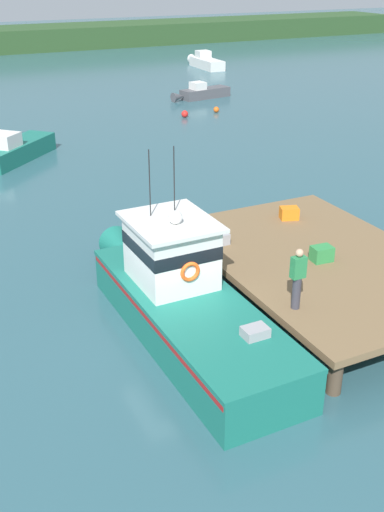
{
  "coord_description": "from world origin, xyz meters",
  "views": [
    {
      "loc": [
        -5.86,
        -13.07,
        9.06
      ],
      "look_at": [
        1.2,
        1.34,
        1.4
      ],
      "focal_mm": 43.26,
      "sensor_mm": 36.0,
      "label": 1
    }
  ],
  "objects_px": {
    "crate_single_by_cleat": "(289,213)",
    "mooring_buoy_channel_marker": "(185,114)",
    "crate_stack_mid_dock": "(322,254)",
    "moored_boat_off_the_point": "(201,93)",
    "deckhand_by_the_boat": "(298,277)",
    "mooring_buoy_outer": "(216,110)",
    "crate_stack_near_edge": "(218,239)",
    "moored_boat_mid_harbor": "(11,152)",
    "moored_boat_far_left": "(205,62)",
    "main_fishing_boat": "(182,297)"
  },
  "relations": [
    {
      "from": "crate_single_by_cleat",
      "to": "moored_boat_off_the_point",
      "type": "distance_m",
      "value": 26.7
    },
    {
      "from": "crate_stack_near_edge",
      "to": "moored_boat_off_the_point",
      "type": "distance_m",
      "value": 28.65
    },
    {
      "from": "crate_single_by_cleat",
      "to": "moored_boat_far_left",
      "type": "relative_size",
      "value": 0.1
    },
    {
      "from": "deckhand_by_the_boat",
      "to": "moored_boat_off_the_point",
      "type": "bearing_deg",
      "value": 67.26
    },
    {
      "from": "crate_stack_mid_dock",
      "to": "moored_boat_off_the_point",
      "type": "bearing_deg",
      "value": 69.8
    },
    {
      "from": "crate_single_by_cleat",
      "to": "moored_boat_far_left",
      "type": "xyz_separation_m",
      "value": [
        16.29,
        37.95,
        -0.88
      ]
    },
    {
      "from": "crate_stack_near_edge",
      "to": "crate_stack_mid_dock",
      "type": "distance_m",
      "value": 3.18
    },
    {
      "from": "crate_stack_near_edge",
      "to": "main_fishing_boat",
      "type": "bearing_deg",
      "value": -135.94
    },
    {
      "from": "crate_single_by_cleat",
      "to": "deckhand_by_the_boat",
      "type": "distance_m",
      "value": 6.04
    },
    {
      "from": "crate_single_by_cleat",
      "to": "crate_stack_near_edge",
      "type": "height_order",
      "value": "crate_single_by_cleat"
    },
    {
      "from": "moored_boat_off_the_point",
      "to": "mooring_buoy_channel_marker",
      "type": "bearing_deg",
      "value": -126.81
    },
    {
      "from": "crate_stack_near_edge",
      "to": "mooring_buoy_outer",
      "type": "height_order",
      "value": "crate_stack_near_edge"
    },
    {
      "from": "crate_stack_mid_dock",
      "to": "moored_boat_far_left",
      "type": "height_order",
      "value": "crate_stack_mid_dock"
    },
    {
      "from": "crate_single_by_cleat",
      "to": "crate_stack_near_edge",
      "type": "distance_m",
      "value": 3.23
    },
    {
      "from": "moored_boat_far_left",
      "to": "moored_boat_off_the_point",
      "type": "xyz_separation_m",
      "value": [
        -6.94,
        -12.96,
        -0.1
      ]
    },
    {
      "from": "main_fishing_boat",
      "to": "crate_stack_mid_dock",
      "type": "height_order",
      "value": "main_fishing_boat"
    },
    {
      "from": "crate_single_by_cleat",
      "to": "moored_boat_mid_harbor",
      "type": "height_order",
      "value": "crate_single_by_cleat"
    },
    {
      "from": "deckhand_by_the_boat",
      "to": "mooring_buoy_outer",
      "type": "xyz_separation_m",
      "value": [
        11.36,
        25.42,
        -1.87
      ]
    },
    {
      "from": "moored_boat_off_the_point",
      "to": "crate_stack_near_edge",
      "type": "bearing_deg",
      "value": -115.85
    },
    {
      "from": "crate_single_by_cleat",
      "to": "moored_boat_off_the_point",
      "type": "bearing_deg",
      "value": 69.49
    },
    {
      "from": "crate_single_by_cleat",
      "to": "mooring_buoy_channel_marker",
      "type": "distance_m",
      "value": 20.79
    },
    {
      "from": "crate_stack_mid_dock",
      "to": "mooring_buoy_outer",
      "type": "height_order",
      "value": "crate_stack_mid_dock"
    },
    {
      "from": "mooring_buoy_channel_marker",
      "to": "crate_stack_mid_dock",
      "type": "bearing_deg",
      "value": -105.94
    },
    {
      "from": "main_fishing_boat",
      "to": "moored_boat_mid_harbor",
      "type": "height_order",
      "value": "main_fishing_boat"
    },
    {
      "from": "moored_boat_mid_harbor",
      "to": "moored_boat_far_left",
      "type": "relative_size",
      "value": 0.88
    },
    {
      "from": "crate_stack_mid_dock",
      "to": "mooring_buoy_outer",
      "type": "xyz_separation_m",
      "value": [
        9.11,
        23.5,
        -1.23
      ]
    },
    {
      "from": "deckhand_by_the_boat",
      "to": "moored_boat_mid_harbor",
      "type": "height_order",
      "value": "deckhand_by_the_boat"
    },
    {
      "from": "crate_stack_mid_dock",
      "to": "deckhand_by_the_boat",
      "type": "distance_m",
      "value": 3.03
    },
    {
      "from": "crate_stack_mid_dock",
      "to": "moored_boat_off_the_point",
      "type": "relative_size",
      "value": 0.12
    },
    {
      "from": "crate_stack_mid_dock",
      "to": "moored_boat_off_the_point",
      "type": "xyz_separation_m",
      "value": [
        10.35,
        28.12,
        -1.01
      ]
    },
    {
      "from": "mooring_buoy_outer",
      "to": "crate_stack_mid_dock",
      "type": "bearing_deg",
      "value": -111.2
    },
    {
      "from": "moored_boat_far_left",
      "to": "deckhand_by_the_boat",
      "type": "bearing_deg",
      "value": -114.43
    },
    {
      "from": "mooring_buoy_channel_marker",
      "to": "crate_single_by_cleat",
      "type": "bearing_deg",
      "value": -105.66
    },
    {
      "from": "crate_stack_near_edge",
      "to": "mooring_buoy_channel_marker",
      "type": "xyz_separation_m",
      "value": [
        8.74,
        20.77,
        -1.15
      ]
    },
    {
      "from": "main_fishing_boat",
      "to": "moored_boat_far_left",
      "type": "height_order",
      "value": "main_fishing_boat"
    },
    {
      "from": "crate_stack_near_edge",
      "to": "deckhand_by_the_boat",
      "type": "distance_m",
      "value": 4.33
    },
    {
      "from": "main_fishing_boat",
      "to": "moored_boat_off_the_point",
      "type": "distance_m",
      "value": 31.67
    },
    {
      "from": "crate_stack_mid_dock",
      "to": "mooring_buoy_outer",
      "type": "bearing_deg",
      "value": 68.8
    },
    {
      "from": "crate_single_by_cleat",
      "to": "deckhand_by_the_boat",
      "type": "relative_size",
      "value": 0.37
    },
    {
      "from": "moored_boat_mid_harbor",
      "to": "deckhand_by_the_boat",
      "type": "bearing_deg",
      "value": -80.93
    },
    {
      "from": "moored_boat_off_the_point",
      "to": "mooring_buoy_channel_marker",
      "type": "height_order",
      "value": "moored_boat_off_the_point"
    },
    {
      "from": "deckhand_by_the_boat",
      "to": "mooring_buoy_outer",
      "type": "bearing_deg",
      "value": 65.92
    },
    {
      "from": "main_fishing_boat",
      "to": "crate_single_by_cleat",
      "type": "distance_m",
      "value": 6.22
    },
    {
      "from": "crate_stack_near_edge",
      "to": "crate_single_by_cleat",
      "type": "bearing_deg",
      "value": 14.02
    },
    {
      "from": "moored_boat_mid_harbor",
      "to": "mooring_buoy_outer",
      "type": "distance_m",
      "value": 15.55
    },
    {
      "from": "crate_stack_near_edge",
      "to": "deckhand_by_the_boat",
      "type": "relative_size",
      "value": 0.37
    },
    {
      "from": "moored_boat_off_the_point",
      "to": "deckhand_by_the_boat",
      "type": "bearing_deg",
      "value": -112.74
    },
    {
      "from": "crate_single_by_cleat",
      "to": "moored_boat_off_the_point",
      "type": "relative_size",
      "value": 0.12
    },
    {
      "from": "mooring_buoy_outer",
      "to": "mooring_buoy_channel_marker",
      "type": "bearing_deg",
      "value": -171.34
    },
    {
      "from": "moored_boat_mid_harbor",
      "to": "mooring_buoy_channel_marker",
      "type": "relative_size",
      "value": 11.86
    }
  ]
}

